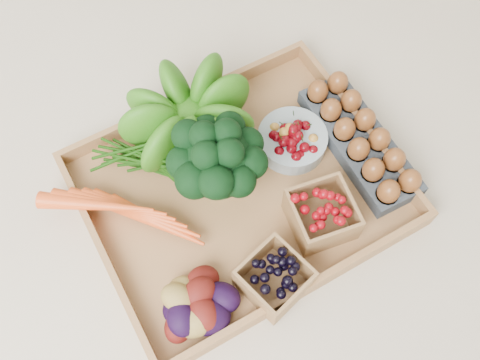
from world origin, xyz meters
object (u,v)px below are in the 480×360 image
broccoli (219,171)px  cherry_bowl (292,140)px  egg_carton (359,142)px  tray (240,192)px

broccoli → cherry_bowl: size_ratio=1.29×
broccoli → egg_carton: bearing=-11.1°
broccoli → egg_carton: broccoli is taller
tray → broccoli: broccoli is taller
egg_carton → cherry_bowl: bearing=151.1°
broccoli → cherry_bowl: bearing=4.2°
broccoli → egg_carton: size_ratio=0.59×
broccoli → cherry_bowl: (0.17, 0.01, -0.05)m
tray → broccoli: size_ratio=3.19×
broccoli → egg_carton: 0.28m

